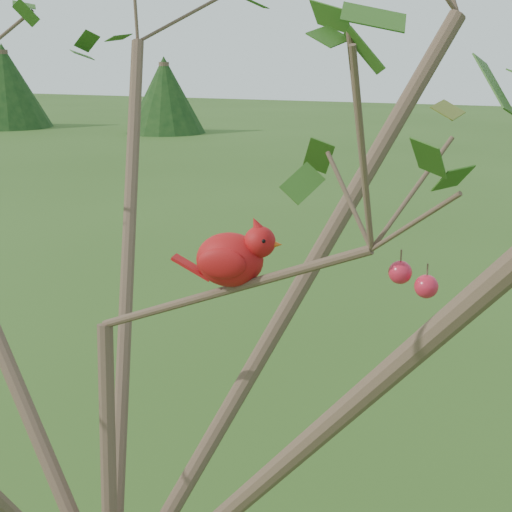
{
  "coord_description": "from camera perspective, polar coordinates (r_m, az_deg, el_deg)",
  "views": [
    {
      "loc": [
        0.87,
        -1.06,
        2.51
      ],
      "look_at": [
        0.32,
        0.09,
        2.15
      ],
      "focal_mm": 50.0,
      "sensor_mm": 36.0,
      "label": 1
    }
  ],
  "objects": [
    {
      "name": "crabapple_tree",
      "position": [
        1.39,
        -13.03,
        -0.9
      ],
      "size": [
        2.35,
        2.05,
        2.95
      ],
      "color": "#443324",
      "rests_on": "ground"
    },
    {
      "name": "cardinal",
      "position": [
        1.33,
        -1.81,
        -0.08
      ],
      "size": [
        0.21,
        0.13,
        0.15
      ],
      "rotation": [
        0.0,
        0.0,
        0.24
      ],
      "color": "red",
      "rests_on": "ground"
    },
    {
      "name": "distant_trees",
      "position": [
        24.31,
        17.91,
        12.35
      ],
      "size": [
        38.73,
        13.13,
        3.19
      ],
      "color": "#443324",
      "rests_on": "ground"
    }
  ]
}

